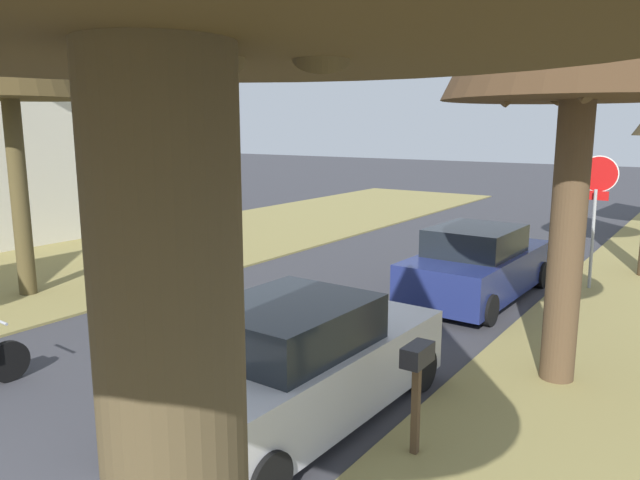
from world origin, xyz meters
TOP-DOWN VIEW (x-y plane):
  - stop_sign_far at (4.25, 13.50)m, footprint 0.81×0.30m
  - street_tree_left_mid_a at (-5.75, 6.07)m, footprint 3.25×3.25m
  - parked_sedan_silver at (2.43, 4.91)m, footprint 2.04×4.45m
  - parked_sedan_navy at (2.37, 11.43)m, footprint 2.04×4.45m
  - curbside_mailbox at (4.04, 4.93)m, footprint 0.22×0.44m

SIDE VIEW (x-z plane):
  - parked_sedan_silver at x=2.43m, z-range -0.06..1.51m
  - parked_sedan_navy at x=2.37m, z-range -0.06..1.51m
  - curbside_mailbox at x=4.04m, z-range 0.42..1.69m
  - stop_sign_far at x=4.25m, z-range 0.71..3.68m
  - street_tree_left_mid_a at x=-5.75m, z-range 2.07..10.14m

